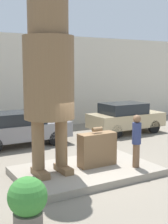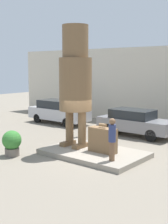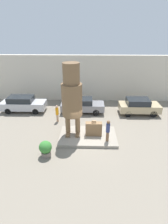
{
  "view_description": "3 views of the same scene",
  "coord_description": "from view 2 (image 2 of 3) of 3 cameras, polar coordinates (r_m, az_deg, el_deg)",
  "views": [
    {
      "loc": [
        -5.03,
        -8.54,
        3.5
      ],
      "look_at": [
        -0.03,
        0.09,
        2.08
      ],
      "focal_mm": 50.0,
      "sensor_mm": 36.0,
      "label": 1
    },
    {
      "loc": [
        8.33,
        -10.99,
        4.03
      ],
      "look_at": [
        -0.41,
        -0.22,
        2.0
      ],
      "focal_mm": 50.0,
      "sensor_mm": 36.0,
      "label": 2
    },
    {
      "loc": [
        0.02,
        -11.98,
        7.92
      ],
      "look_at": [
        -0.31,
        -0.25,
        2.4
      ],
      "focal_mm": 28.0,
      "sensor_mm": 36.0,
      "label": 3
    }
  ],
  "objects": [
    {
      "name": "worker_hivis",
      "position": [
        17.94,
        -0.44,
        -1.67
      ],
      "size": [
        0.28,
        0.28,
        1.68
      ],
      "color": "tan",
      "rests_on": "ground_plane"
    },
    {
      "name": "ground_plane",
      "position": [
        14.37,
        1.84,
        -7.97
      ],
      "size": [
        60.0,
        60.0,
        0.0
      ],
      "primitive_type": "plane",
      "color": "gray"
    },
    {
      "name": "giant_suitcase",
      "position": [
        13.94,
        3.43,
        -5.12
      ],
      "size": [
        1.3,
        0.47,
        1.32
      ],
      "color": "brown",
      "rests_on": "pedestal"
    },
    {
      "name": "parked_car_silver",
      "position": [
        22.26,
        -4.7,
        0.12
      ],
      "size": [
        4.61,
        1.72,
        1.66
      ],
      "color": "#B7B7BC",
      "rests_on": "ground_plane"
    },
    {
      "name": "tourist",
      "position": [
        12.64,
        5.16,
        -4.69
      ],
      "size": [
        0.3,
        0.3,
        1.75
      ],
      "color": "brown",
      "rests_on": "pedestal"
    },
    {
      "name": "statue_figure",
      "position": [
        14.68,
        -1.58,
        6.48
      ],
      "size": [
        1.54,
        1.54,
        5.69
      ],
      "color": "brown",
      "rests_on": "pedestal"
    },
    {
      "name": "planter_pot",
      "position": [
        14.54,
        -13.06,
        -5.42
      ],
      "size": [
        0.88,
        0.88,
        1.17
      ],
      "color": "#70665B",
      "rests_on": "ground_plane"
    },
    {
      "name": "pedestal",
      "position": [
        14.34,
        1.84,
        -7.53
      ],
      "size": [
        4.55,
        2.9,
        0.23
      ],
      "color": "gray",
      "rests_on": "ground_plane"
    },
    {
      "name": "parked_car_grey",
      "position": [
        18.47,
        9.29,
        -1.79
      ],
      "size": [
        4.47,
        1.71,
        1.54
      ],
      "color": "gray",
      "rests_on": "ground_plane"
    }
  ]
}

